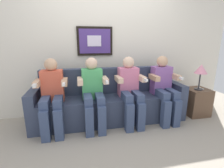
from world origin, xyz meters
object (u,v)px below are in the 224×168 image
(side_table_right, at_px, (196,102))
(spare_remote_on_table, at_px, (201,88))
(person_rightmost, at_px, (164,86))
(person_left_center, at_px, (93,91))
(couch, at_px, (110,103))
(person_right_center, at_px, (130,88))
(person_leftmost, at_px, (52,93))
(table_lamp, at_px, (201,70))

(side_table_right, relative_size, spare_remote_on_table, 3.85)
(person_rightmost, height_order, side_table_right, person_rightmost)
(person_left_center, bearing_deg, couch, 29.19)
(person_right_center, relative_size, spare_remote_on_table, 8.54)
(person_right_center, height_order, person_rightmost, same)
(spare_remote_on_table, bearing_deg, person_leftmost, -178.93)
(side_table_right, distance_m, table_lamp, 0.61)
(person_leftmost, relative_size, person_rightmost, 1.00)
(person_rightmost, bearing_deg, spare_remote_on_table, 3.56)
(person_left_center, height_order, spare_remote_on_table, person_left_center)
(side_table_right, bearing_deg, person_rightmost, -175.19)
(couch, height_order, person_right_center, person_right_center)
(person_left_center, relative_size, side_table_right, 2.22)
(person_right_center, bearing_deg, table_lamp, 0.66)
(person_leftmost, relative_size, side_table_right, 2.22)
(person_right_center, bearing_deg, spare_remote_on_table, 2.00)
(table_lamp, relative_size, spare_remote_on_table, 3.54)
(side_table_right, distance_m, spare_remote_on_table, 0.26)
(person_leftmost, distance_m, spare_remote_on_table, 2.59)
(person_leftmost, height_order, person_left_center, same)
(person_rightmost, distance_m, table_lamp, 0.74)
(person_left_center, distance_m, side_table_right, 1.97)
(table_lamp, bearing_deg, spare_remote_on_table, 24.84)
(person_leftmost, height_order, spare_remote_on_table, person_leftmost)
(person_right_center, distance_m, spare_remote_on_table, 1.38)
(person_right_center, distance_m, side_table_right, 1.38)
(person_right_center, xyz_separation_m, side_table_right, (1.33, 0.06, -0.36))
(spare_remote_on_table, bearing_deg, table_lamp, -155.16)
(couch, relative_size, table_lamp, 5.58)
(person_left_center, height_order, side_table_right, person_left_center)
(couch, xyz_separation_m, table_lamp, (1.61, -0.15, 0.55))
(side_table_right, bearing_deg, spare_remote_on_table, -16.18)
(person_left_center, distance_m, spare_remote_on_table, 1.98)
(person_leftmost, bearing_deg, side_table_right, 1.39)
(person_left_center, distance_m, person_right_center, 0.60)
(couch, relative_size, side_table_right, 5.13)
(spare_remote_on_table, bearing_deg, couch, 175.88)
(table_lamp, bearing_deg, person_rightmost, -178.77)
(table_lamp, bearing_deg, person_leftmost, -179.65)
(couch, bearing_deg, person_rightmost, -10.53)
(person_left_center, relative_size, table_lamp, 2.41)
(person_right_center, xyz_separation_m, person_rightmost, (0.60, 0.00, 0.00))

